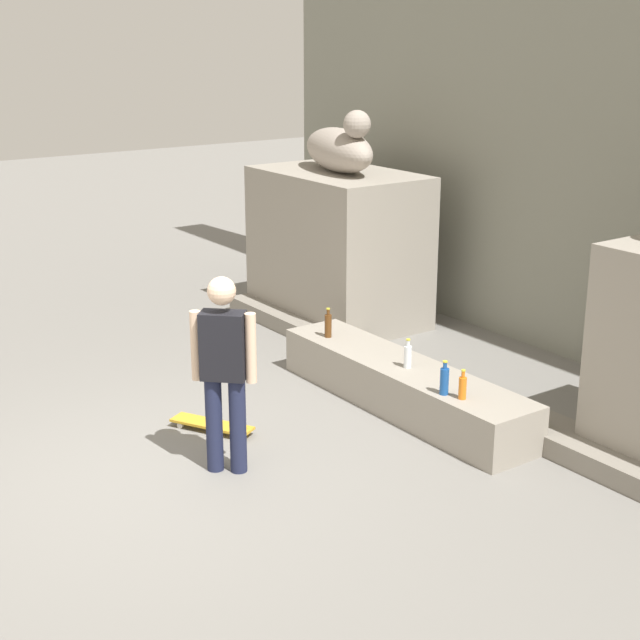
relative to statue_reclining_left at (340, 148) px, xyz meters
The scene contains 12 objects.
ground_plane 4.98m from the statue_reclining_left, 53.07° to the right, with size 40.00×40.00×0.00m, color slate.
facade_wall 3.25m from the statue_reclining_left, 29.12° to the left, with size 10.45×0.60×6.31m, color gray.
pedestal_left 1.22m from the statue_reclining_left, 165.94° to the left, with size 2.17×1.37×1.86m, color gray.
statue_reclining_left is the anchor object (origin of this frame).
ledge_block 3.53m from the statue_reclining_left, 24.43° to the right, with size 3.09×0.66×0.45m, color gray.
skater 4.55m from the statue_reclining_left, 48.68° to the right, with size 0.40×0.42×1.67m.
skateboard 4.23m from the statue_reclining_left, 54.79° to the right, with size 0.80×0.56×0.08m.
bottle_clear 3.45m from the statue_reclining_left, 24.18° to the right, with size 0.07×0.07×0.29m.
bottle_blue 4.10m from the statue_reclining_left, 22.30° to the right, with size 0.08×0.08×0.31m.
bottle_orange 4.24m from the statue_reclining_left, 20.59° to the right, with size 0.07×0.07×0.27m.
bottle_brown 2.62m from the statue_reclining_left, 39.48° to the right, with size 0.07×0.07×0.31m.
stair_step 3.46m from the statue_reclining_left, 14.43° to the right, with size 7.65×0.50×0.19m, color gray.
Camera 1 is at (6.42, -3.16, 3.53)m, focal length 52.51 mm.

